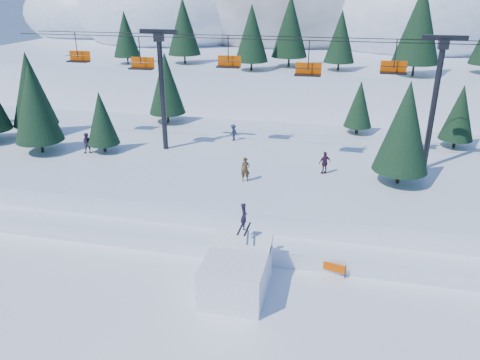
% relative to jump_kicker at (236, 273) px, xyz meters
% --- Properties ---
extents(ground, '(160.00, 160.00, 0.00)m').
position_rel_jump_kicker_xyz_m(ground, '(-1.27, -2.03, -1.25)').
color(ground, white).
rests_on(ground, ground).
extents(mid_shelf, '(70.00, 22.00, 2.50)m').
position_rel_jump_kicker_xyz_m(mid_shelf, '(-1.27, 15.97, 0.00)').
color(mid_shelf, white).
rests_on(mid_shelf, ground).
extents(berm, '(70.00, 6.00, 1.10)m').
position_rel_jump_kicker_xyz_m(berm, '(-1.27, 5.97, -0.70)').
color(berm, white).
rests_on(berm, ground).
extents(mountain_ridge, '(119.00, 60.25, 26.46)m').
position_rel_jump_kicker_xyz_m(mountain_ridge, '(-6.34, 71.32, 8.39)').
color(mountain_ridge, white).
rests_on(mountain_ridge, ground).
extents(jump_kicker, '(3.39, 4.62, 4.88)m').
position_rel_jump_kicker_xyz_m(jump_kicker, '(0.00, 0.00, 0.00)').
color(jump_kicker, white).
rests_on(jump_kicker, ground).
extents(chairlift, '(46.00, 3.21, 10.28)m').
position_rel_jump_kicker_xyz_m(chairlift, '(0.14, 16.02, 8.07)').
color(chairlift, black).
rests_on(chairlift, mid_shelf).
extents(conifer_stand, '(63.57, 15.93, 8.58)m').
position_rel_jump_kicker_xyz_m(conifer_stand, '(1.59, 16.51, 5.59)').
color(conifer_stand, black).
rests_on(conifer_stand, mid_shelf).
extents(distant_skiers, '(28.74, 10.37, 1.88)m').
position_rel_jump_kicker_xyz_m(distant_skiers, '(-2.40, 15.37, 2.14)').
color(distant_skiers, '#34273F').
rests_on(distant_skiers, mid_shelf).
extents(banner_near, '(2.78, 0.71, 0.90)m').
position_rel_jump_kicker_xyz_m(banner_near, '(4.62, 3.00, -0.71)').
color(banner_near, black).
rests_on(banner_near, ground).
extents(banner_far, '(2.85, 0.29, 0.90)m').
position_rel_jump_kicker_xyz_m(banner_far, '(8.76, 3.61, -0.71)').
color(banner_far, black).
rests_on(banner_far, ground).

